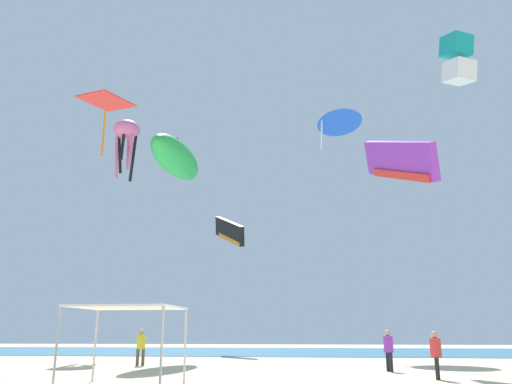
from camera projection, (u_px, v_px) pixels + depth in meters
name	position (u px, v px, depth m)	size (l,w,h in m)	color
ocean_strip	(291.00, 351.00, 42.20)	(110.00, 19.85, 0.03)	teal
canopy_tent	(128.00, 310.00, 15.82)	(3.09, 2.70, 2.30)	#B2B2B7
person_leftmost	(141.00, 344.00, 24.67)	(0.40, 0.40, 1.68)	brown
person_central	(436.00, 351.00, 17.49)	(0.37, 0.41, 1.57)	black
person_rightmost	(389.00, 347.00, 21.04)	(0.39, 0.42, 1.63)	black
kite_parafoil_black	(229.00, 231.00, 41.63)	(3.03, 4.69, 3.23)	black
kite_inflatable_green	(176.00, 158.00, 34.79)	(3.00, 7.58, 2.89)	green
kite_diamond_red	(106.00, 104.00, 25.24)	(2.80, 2.80, 2.98)	red
kite_box_teal	(458.00, 59.00, 32.75)	(2.11, 2.21, 3.39)	teal
kite_delta_blue	(339.00, 120.00, 41.56)	(4.73, 4.75, 3.36)	blue
kite_octopus_pink	(126.00, 133.00, 39.83)	(2.04, 2.04, 4.79)	pink
kite_parafoil_purple	(399.00, 160.00, 24.52)	(2.73, 5.63, 3.56)	purple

